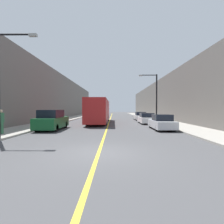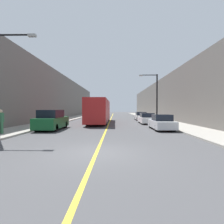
# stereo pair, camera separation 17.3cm
# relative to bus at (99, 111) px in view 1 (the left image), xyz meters

# --- Properties ---
(ground_plane) EXTENTS (200.00, 200.00, 0.00)m
(ground_plane) POSITION_rel_bus_xyz_m (1.41, -16.98, -1.75)
(ground_plane) COLOR #474749
(sidewalk_left) EXTENTS (3.54, 72.00, 0.13)m
(sidewalk_left) POSITION_rel_bus_xyz_m (-6.79, 13.02, -1.69)
(sidewalk_left) COLOR #9E998E
(sidewalk_left) RESTS_ON ground
(sidewalk_right) EXTENTS (3.54, 72.00, 0.13)m
(sidewalk_right) POSITION_rel_bus_xyz_m (9.62, 13.02, -1.69)
(sidewalk_right) COLOR #9E998E
(sidewalk_right) RESTS_ON ground
(building_row_left) EXTENTS (4.00, 72.00, 9.11)m
(building_row_left) POSITION_rel_bus_xyz_m (-10.56, 13.02, 2.80)
(building_row_left) COLOR #66605B
(building_row_left) RESTS_ON ground
(building_row_right) EXTENTS (4.00, 72.00, 7.99)m
(building_row_right) POSITION_rel_bus_xyz_m (13.38, 13.02, 2.25)
(building_row_right) COLOR #66605B
(building_row_right) RESTS_ON ground
(road_center_line) EXTENTS (0.16, 72.00, 0.01)m
(road_center_line) POSITION_rel_bus_xyz_m (1.41, 13.02, -1.75)
(road_center_line) COLOR gold
(road_center_line) RESTS_ON ground
(bus) EXTENTS (2.53, 12.90, 3.26)m
(bus) POSITION_rel_bus_xyz_m (0.00, 0.00, 0.00)
(bus) COLOR #AD1E1E
(bus) RESTS_ON ground
(parked_suv_left) EXTENTS (1.98, 4.80, 1.91)m
(parked_suv_left) POSITION_rel_bus_xyz_m (-3.84, -8.26, -0.87)
(parked_suv_left) COLOR #145128
(parked_suv_left) RESTS_ON ground
(car_right_near) EXTENTS (1.79, 4.29, 1.48)m
(car_right_near) POSITION_rel_bus_xyz_m (6.73, -8.11, -1.08)
(car_right_near) COLOR silver
(car_right_near) RESTS_ON ground
(car_right_mid) EXTENTS (1.88, 4.31, 1.45)m
(car_right_mid) POSITION_rel_bus_xyz_m (6.52, -1.38, -1.10)
(car_right_mid) COLOR silver
(car_right_mid) RESTS_ON ground
(car_right_far) EXTENTS (1.84, 4.65, 1.46)m
(car_right_far) POSITION_rel_bus_xyz_m (6.73, 5.59, -1.09)
(car_right_far) COLOR silver
(car_right_far) RESTS_ON ground
(street_lamp_left) EXTENTS (2.62, 0.24, 6.74)m
(street_lamp_left) POSITION_rel_bus_xyz_m (-5.07, -13.80, 2.27)
(street_lamp_left) COLOR black
(street_lamp_left) RESTS_ON sidewalk_left
(street_lamp_right) EXTENTS (2.62, 0.24, 6.72)m
(street_lamp_right) POSITION_rel_bus_xyz_m (7.89, -0.29, 2.26)
(street_lamp_right) COLOR black
(street_lamp_right) RESTS_ON sidewalk_right
(pedestrian) EXTENTS (0.41, 0.26, 1.84)m
(pedestrian) POSITION_rel_bus_xyz_m (-6.43, -11.88, -0.67)
(pedestrian) COLOR #336B47
(pedestrian) RESTS_ON sidewalk_left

